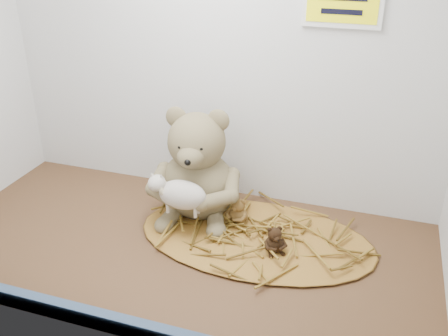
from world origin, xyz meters
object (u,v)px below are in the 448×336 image
(main_teddy, at_px, (198,164))
(mini_teddy_brown, at_px, (274,238))
(toy_lamb, at_px, (182,195))
(mini_teddy_tan, at_px, (239,210))

(main_teddy, xyz_separation_m, mini_teddy_brown, (0.23, -0.12, -0.10))
(main_teddy, distance_m, toy_lamb, 0.11)
(mini_teddy_tan, xyz_separation_m, mini_teddy_brown, (0.11, -0.09, -0.00))
(mini_teddy_tan, bearing_deg, mini_teddy_brown, -13.59)
(main_teddy, relative_size, mini_teddy_tan, 4.11)
(main_teddy, relative_size, toy_lamb, 1.90)
(mini_teddy_brown, bearing_deg, main_teddy, 120.99)
(mini_teddy_tan, distance_m, mini_teddy_brown, 0.15)
(toy_lamb, xyz_separation_m, mini_teddy_brown, (0.23, -0.01, -0.07))
(toy_lamb, bearing_deg, mini_teddy_brown, -2.26)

